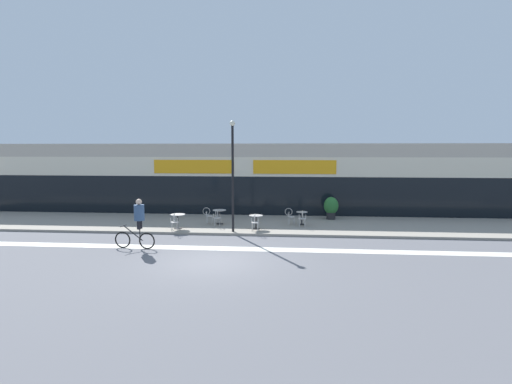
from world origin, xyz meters
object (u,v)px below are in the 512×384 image
(cafe_chair_1_near, at_px, (217,217))
(planter_pot, at_px, (331,207))
(cafe_chair_0_near, at_px, (175,221))
(bistro_table_1, at_px, (219,214))
(cyclist_0, at_px, (138,221))
(bistro_table_2, at_px, (256,219))
(cafe_chair_1_side, at_px, (208,214))
(lamp_post, at_px, (233,169))
(bistro_table_0, at_px, (178,218))
(cafe_chair_3_near, at_px, (302,217))
(cafe_chair_2_near, at_px, (255,221))
(cafe_chair_3_side, at_px, (290,215))
(bistro_table_3, at_px, (302,216))

(cafe_chair_1_near, distance_m, planter_pot, 6.81)
(cafe_chair_0_near, bearing_deg, cafe_chair_1_near, -59.58)
(bistro_table_1, distance_m, cyclist_0, 5.86)
(bistro_table_2, relative_size, cafe_chair_1_side, 0.79)
(lamp_post, bearing_deg, cyclist_0, -137.03)
(bistro_table_0, bearing_deg, bistro_table_2, 3.42)
(bistro_table_1, height_order, cafe_chair_3_near, cafe_chair_3_near)
(bistro_table_0, xyz_separation_m, planter_pot, (8.16, 3.50, 0.18))
(cafe_chair_0_near, height_order, planter_pot, planter_pot)
(cafe_chair_0_near, xyz_separation_m, cafe_chair_2_near, (4.02, 0.24, 0.00))
(bistro_table_1, bearing_deg, cafe_chair_3_side, 2.40)
(cafe_chair_1_side, relative_size, cafe_chair_3_side, 1.00)
(cafe_chair_1_side, bearing_deg, cafe_chair_0_near, -127.82)
(cafe_chair_1_side, distance_m, lamp_post, 3.65)
(cafe_chair_0_near, distance_m, planter_pot, 9.14)
(cafe_chair_2_near, bearing_deg, lamp_post, 94.50)
(cafe_chair_1_side, xyz_separation_m, cafe_chair_3_near, (5.12, -0.47, 0.00))
(cafe_chair_1_near, relative_size, cafe_chair_1_side, 1.00)
(bistro_table_0, distance_m, cafe_chair_0_near, 0.63)
(cyclist_0, bearing_deg, cafe_chair_1_near, -113.23)
(lamp_post, bearing_deg, cafe_chair_2_near, 5.97)
(cafe_chair_1_side, xyz_separation_m, cafe_chair_2_near, (2.74, -1.82, 0.00))
(cafe_chair_3_near, xyz_separation_m, cyclist_0, (-7.03, -4.78, 0.57))
(cafe_chair_3_near, bearing_deg, cafe_chair_1_near, 89.29)
(bistro_table_1, xyz_separation_m, bistro_table_3, (4.50, 0.15, -0.06))
(cafe_chair_0_near, relative_size, lamp_post, 0.17)
(cafe_chair_3_side, relative_size, cyclist_0, 0.42)
(cafe_chair_2_near, relative_size, planter_pot, 0.69)
(planter_pot, bearing_deg, bistro_table_2, -141.71)
(cafe_chair_2_near, bearing_deg, bistro_table_0, 83.07)
(planter_pot, bearing_deg, cafe_chair_3_side, -141.35)
(bistro_table_0, relative_size, bistro_table_2, 1.06)
(cafe_chair_3_near, bearing_deg, lamp_post, 110.29)
(bistro_table_1, bearing_deg, bistro_table_2, -29.63)
(cafe_chair_2_near, bearing_deg, cyclist_0, 124.98)
(cafe_chair_0_near, xyz_separation_m, cafe_chair_1_near, (1.90, 1.44, 0.00))
(cafe_chair_1_near, bearing_deg, bistro_table_3, -74.54)
(cafe_chair_3_side, xyz_separation_m, planter_pot, (2.37, 1.90, 0.20))
(bistro_table_0, height_order, cafe_chair_3_near, cafe_chair_3_near)
(bistro_table_2, relative_size, lamp_post, 0.13)
(bistro_table_1, xyz_separation_m, cafe_chair_1_near, (-0.01, -0.63, -0.04))
(bistro_table_0, relative_size, cafe_chair_3_near, 0.84)
(cafe_chair_2_near, relative_size, cyclist_0, 0.42)
(bistro_table_0, relative_size, planter_pot, 0.58)
(bistro_table_3, bearing_deg, cafe_chair_3_side, 179.11)
(bistro_table_3, relative_size, lamp_post, 0.13)
(cafe_chair_1_side, distance_m, planter_pot, 7.18)
(cafe_chair_1_side, height_order, cafe_chair_3_near, same)
(planter_pot, bearing_deg, cafe_chair_3_near, -124.55)
(bistro_table_0, bearing_deg, cafe_chair_1_near, 23.18)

